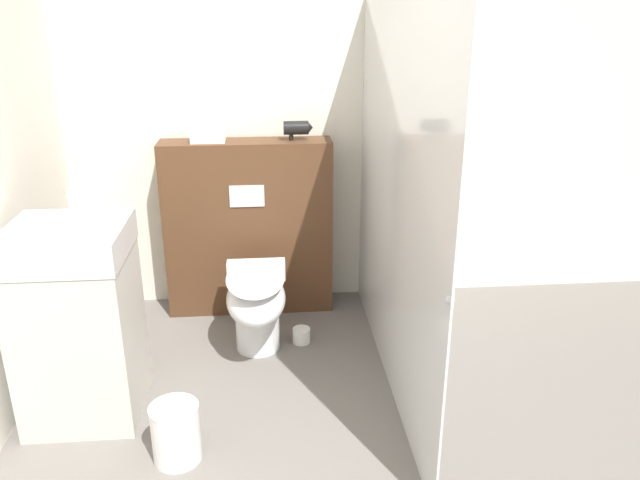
{
  "coord_description": "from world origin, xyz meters",
  "views": [
    {
      "loc": [
        -0.16,
        -1.88,
        2.0
      ],
      "look_at": [
        0.13,
        1.34,
        0.76
      ],
      "focal_mm": 35.0,
      "sensor_mm": 36.0,
      "label": 1
    }
  ],
  "objects_px": {
    "waste_bin": "(176,433)",
    "sink_vanity": "(79,322)",
    "hair_drier": "(297,128)",
    "toilet": "(256,303)"
  },
  "relations": [
    {
      "from": "sink_vanity",
      "to": "waste_bin",
      "type": "relative_size",
      "value": 4.04
    },
    {
      "from": "waste_bin",
      "to": "sink_vanity",
      "type": "bearing_deg",
      "value": 139.3
    },
    {
      "from": "sink_vanity",
      "to": "toilet",
      "type": "bearing_deg",
      "value": 29.49
    },
    {
      "from": "toilet",
      "to": "waste_bin",
      "type": "bearing_deg",
      "value": -111.87
    },
    {
      "from": "sink_vanity",
      "to": "hair_drier",
      "type": "relative_size",
      "value": 6.17
    },
    {
      "from": "toilet",
      "to": "waste_bin",
      "type": "relative_size",
      "value": 2.33
    },
    {
      "from": "hair_drier",
      "to": "waste_bin",
      "type": "xyz_separation_m",
      "value": [
        -0.66,
        -1.53,
        -1.11
      ]
    },
    {
      "from": "toilet",
      "to": "waste_bin",
      "type": "xyz_separation_m",
      "value": [
        -0.37,
        -0.92,
        -0.19
      ]
    },
    {
      "from": "waste_bin",
      "to": "hair_drier",
      "type": "bearing_deg",
      "value": 66.65
    },
    {
      "from": "toilet",
      "to": "hair_drier",
      "type": "distance_m",
      "value": 1.14
    }
  ]
}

